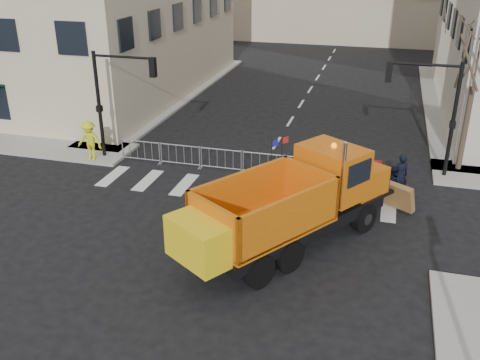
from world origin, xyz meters
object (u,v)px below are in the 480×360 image
(plow_truck, at_px, (290,203))
(newspaper_box, at_px, (375,173))
(cop_b, at_px, (392,184))
(cop_a, at_px, (400,175))
(cop_c, at_px, (341,194))
(worker, at_px, (90,141))

(plow_truck, distance_m, newspaper_box, 6.71)
(plow_truck, distance_m, cop_b, 5.95)
(plow_truck, xyz_separation_m, cop_a, (3.79, 5.41, -0.79))
(cop_a, height_order, cop_c, cop_a)
(cop_c, xyz_separation_m, newspaper_box, (1.23, 2.77, -0.09))
(plow_truck, height_order, cop_a, plow_truck)
(plow_truck, bearing_deg, cop_a, -1.78)
(worker, height_order, newspaper_box, worker)
(cop_a, relative_size, worker, 0.97)
(cop_b, relative_size, newspaper_box, 1.49)
(cop_a, bearing_deg, worker, -24.29)
(cop_b, bearing_deg, newspaper_box, -30.14)
(cop_a, bearing_deg, newspaper_box, -55.40)
(plow_truck, bearing_deg, cop_c, 8.00)
(cop_a, distance_m, cop_c, 3.13)
(plow_truck, xyz_separation_m, cop_b, (3.47, 4.74, -0.94))
(plow_truck, xyz_separation_m, worker, (-10.98, 5.32, -0.61))
(cop_a, xyz_separation_m, cop_b, (-0.32, -0.67, -0.15))
(plow_truck, distance_m, cop_c, 3.72)
(cop_b, xyz_separation_m, newspaper_box, (-0.71, 1.28, -0.12))
(cop_c, distance_m, newspaper_box, 3.03)
(plow_truck, relative_size, newspaper_box, 9.09)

